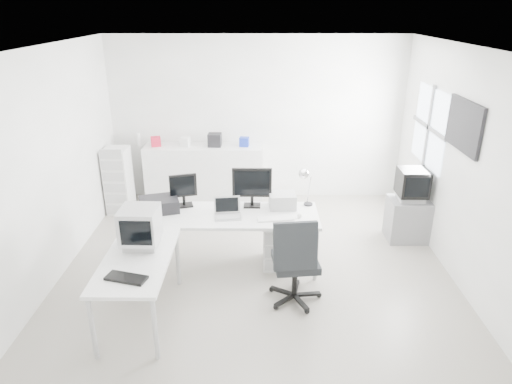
{
  "coord_description": "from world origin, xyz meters",
  "views": [
    {
      "loc": [
        0.04,
        -5.21,
        3.22
      ],
      "look_at": [
        0.0,
        0.2,
        1.0
      ],
      "focal_mm": 32.0,
      "sensor_mm": 36.0,
      "label": 1
    }
  ],
  "objects_px": {
    "lcd_monitor_small": "(183,190)",
    "office_chair": "(296,258)",
    "crt_monitor": "(140,229)",
    "main_desk": "(225,240)",
    "sideboard": "(204,174)",
    "tv_cabinet": "(407,219)",
    "crt_tv": "(412,185)",
    "lcd_monitor_large": "(252,187)",
    "inkjet_printer": "(159,205)",
    "laser_printer": "(282,200)",
    "laptop": "(228,210)",
    "drawer_pedestal": "(278,243)",
    "side_desk": "(140,288)",
    "filing_cabinet": "(119,180)"
  },
  "relations": [
    {
      "from": "lcd_monitor_small",
      "to": "office_chair",
      "type": "bearing_deg",
      "value": -51.65
    },
    {
      "from": "crt_monitor",
      "to": "office_chair",
      "type": "bearing_deg",
      "value": 4.52
    },
    {
      "from": "main_desk",
      "to": "sideboard",
      "type": "bearing_deg",
      "value": 103.15
    },
    {
      "from": "tv_cabinet",
      "to": "crt_tv",
      "type": "bearing_deg",
      "value": 0.0
    },
    {
      "from": "lcd_monitor_large",
      "to": "crt_tv",
      "type": "height_order",
      "value": "lcd_monitor_large"
    },
    {
      "from": "main_desk",
      "to": "inkjet_printer",
      "type": "bearing_deg",
      "value": 173.29
    },
    {
      "from": "lcd_monitor_small",
      "to": "laser_printer",
      "type": "bearing_deg",
      "value": -17.34
    },
    {
      "from": "laptop",
      "to": "tv_cabinet",
      "type": "height_order",
      "value": "laptop"
    },
    {
      "from": "main_desk",
      "to": "lcd_monitor_small",
      "type": "bearing_deg",
      "value": 155.56
    },
    {
      "from": "drawer_pedestal",
      "to": "lcd_monitor_large",
      "type": "distance_m",
      "value": 0.82
    },
    {
      "from": "sideboard",
      "to": "main_desk",
      "type": "bearing_deg",
      "value": -76.85
    },
    {
      "from": "side_desk",
      "to": "tv_cabinet",
      "type": "relative_size",
      "value": 2.24
    },
    {
      "from": "inkjet_printer",
      "to": "lcd_monitor_large",
      "type": "bearing_deg",
      "value": -10.37
    },
    {
      "from": "main_desk",
      "to": "lcd_monitor_large",
      "type": "relative_size",
      "value": 4.47
    },
    {
      "from": "filing_cabinet",
      "to": "crt_monitor",
      "type": "bearing_deg",
      "value": -68.35
    },
    {
      "from": "office_chair",
      "to": "sideboard",
      "type": "bearing_deg",
      "value": 108.31
    },
    {
      "from": "crt_tv",
      "to": "drawer_pedestal",
      "type": "bearing_deg",
      "value": -159.47
    },
    {
      "from": "side_desk",
      "to": "inkjet_printer",
      "type": "relative_size",
      "value": 2.91
    },
    {
      "from": "tv_cabinet",
      "to": "drawer_pedestal",
      "type": "bearing_deg",
      "value": -159.47
    },
    {
      "from": "lcd_monitor_large",
      "to": "office_chair",
      "type": "distance_m",
      "value": 1.22
    },
    {
      "from": "filing_cabinet",
      "to": "sideboard",
      "type": "bearing_deg",
      "value": 17.79
    },
    {
      "from": "side_desk",
      "to": "office_chair",
      "type": "relative_size",
      "value": 1.25
    },
    {
      "from": "side_desk",
      "to": "laser_printer",
      "type": "bearing_deg",
      "value": 39.52
    },
    {
      "from": "drawer_pedestal",
      "to": "inkjet_printer",
      "type": "xyz_separation_m",
      "value": [
        -1.55,
        0.05,
        0.54
      ]
    },
    {
      "from": "lcd_monitor_small",
      "to": "lcd_monitor_large",
      "type": "xyz_separation_m",
      "value": [
        0.9,
        0.0,
        0.05
      ]
    },
    {
      "from": "filing_cabinet",
      "to": "side_desk",
      "type": "bearing_deg",
      "value": -70.11
    },
    {
      "from": "drawer_pedestal",
      "to": "crt_monitor",
      "type": "height_order",
      "value": "crt_monitor"
    },
    {
      "from": "drawer_pedestal",
      "to": "crt_tv",
      "type": "distance_m",
      "value": 2.13
    },
    {
      "from": "lcd_monitor_small",
      "to": "laser_printer",
      "type": "distance_m",
      "value": 1.31
    },
    {
      "from": "inkjet_printer",
      "to": "office_chair",
      "type": "height_order",
      "value": "office_chair"
    },
    {
      "from": "main_desk",
      "to": "laptop",
      "type": "distance_m",
      "value": 0.49
    },
    {
      "from": "drawer_pedestal",
      "to": "laser_printer",
      "type": "distance_m",
      "value": 0.58
    },
    {
      "from": "drawer_pedestal",
      "to": "inkjet_printer",
      "type": "bearing_deg",
      "value": 178.15
    },
    {
      "from": "side_desk",
      "to": "sideboard",
      "type": "bearing_deg",
      "value": 84.05
    },
    {
      "from": "main_desk",
      "to": "crt_tv",
      "type": "relative_size",
      "value": 4.8
    },
    {
      "from": "laptop",
      "to": "laser_printer",
      "type": "height_order",
      "value": "laptop"
    },
    {
      "from": "lcd_monitor_large",
      "to": "main_desk",
      "type": "bearing_deg",
      "value": -143.87
    },
    {
      "from": "crt_monitor",
      "to": "office_chair",
      "type": "height_order",
      "value": "crt_monitor"
    },
    {
      "from": "crt_monitor",
      "to": "crt_tv",
      "type": "distance_m",
      "value": 3.83
    },
    {
      "from": "main_desk",
      "to": "crt_monitor",
      "type": "bearing_deg",
      "value": -135.0
    },
    {
      "from": "inkjet_printer",
      "to": "sideboard",
      "type": "xyz_separation_m",
      "value": [
        0.34,
        2.08,
        -0.33
      ]
    },
    {
      "from": "drawer_pedestal",
      "to": "inkjet_printer",
      "type": "height_order",
      "value": "inkjet_printer"
    },
    {
      "from": "drawer_pedestal",
      "to": "tv_cabinet",
      "type": "distance_m",
      "value": 2.05
    },
    {
      "from": "inkjet_printer",
      "to": "laptop",
      "type": "bearing_deg",
      "value": -30.02
    },
    {
      "from": "tv_cabinet",
      "to": "filing_cabinet",
      "type": "height_order",
      "value": "filing_cabinet"
    },
    {
      "from": "laptop",
      "to": "office_chair",
      "type": "height_order",
      "value": "office_chair"
    },
    {
      "from": "office_chair",
      "to": "laser_printer",
      "type": "bearing_deg",
      "value": 89.73
    },
    {
      "from": "side_desk",
      "to": "office_chair",
      "type": "xyz_separation_m",
      "value": [
        1.71,
        0.34,
        0.19
      ]
    },
    {
      "from": "laser_printer",
      "to": "crt_tv",
      "type": "distance_m",
      "value": 1.95
    },
    {
      "from": "laptop",
      "to": "sideboard",
      "type": "bearing_deg",
      "value": 96.76
    }
  ]
}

